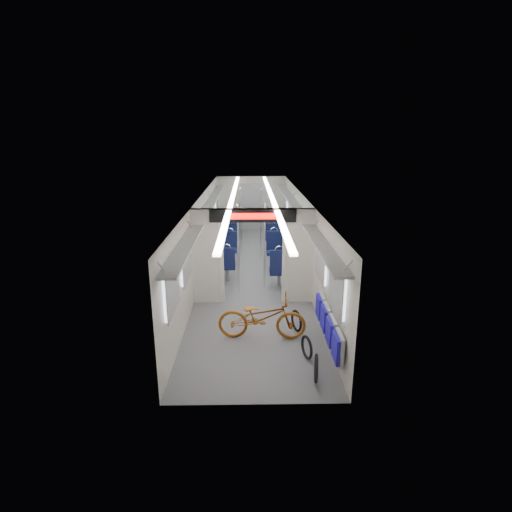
# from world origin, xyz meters

# --- Properties ---
(carriage) EXTENTS (12.00, 12.02, 2.31)m
(carriage) POSITION_xyz_m (0.00, -0.27, 1.50)
(carriage) COLOR #515456
(carriage) RESTS_ON ground
(bicycle) EXTENTS (1.78, 0.72, 0.92)m
(bicycle) POSITION_xyz_m (0.16, -3.91, 0.46)
(bicycle) COLOR #925115
(bicycle) RESTS_ON ground
(flip_bench) EXTENTS (0.12, 2.11, 0.52)m
(flip_bench) POSITION_xyz_m (1.35, -4.53, 0.58)
(flip_bench) COLOR gray
(flip_bench) RESTS_ON carriage
(bike_hoop_a) EXTENTS (0.12, 0.48, 0.48)m
(bike_hoop_a) POSITION_xyz_m (1.00, -5.41, 0.22)
(bike_hoop_a) COLOR black
(bike_hoop_a) RESTS_ON ground
(bike_hoop_b) EXTENTS (0.17, 0.44, 0.45)m
(bike_hoop_b) POSITION_xyz_m (0.95, -4.69, 0.20)
(bike_hoop_b) COLOR black
(bike_hoop_b) RESTS_ON ground
(bike_hoop_c) EXTENTS (0.20, 0.45, 0.46)m
(bike_hoop_c) POSITION_xyz_m (0.89, -3.62, 0.21)
(bike_hoop_c) COLOR black
(bike_hoop_c) RESTS_ON ground
(seat_bay_near_left) EXTENTS (0.91, 2.07, 1.10)m
(seat_bay_near_left) POSITION_xyz_m (-0.93, 0.35, 0.54)
(seat_bay_near_left) COLOR #0C1236
(seat_bay_near_left) RESTS_ON ground
(seat_bay_near_right) EXTENTS (0.96, 2.31, 1.17)m
(seat_bay_near_right) POSITION_xyz_m (0.93, -0.02, 0.57)
(seat_bay_near_right) COLOR #0C1236
(seat_bay_near_right) RESTS_ON ground
(seat_bay_far_left) EXTENTS (0.92, 2.12, 1.11)m
(seat_bay_far_left) POSITION_xyz_m (-0.93, 3.53, 0.55)
(seat_bay_far_left) COLOR #0C1236
(seat_bay_far_left) RESTS_ON ground
(seat_bay_far_right) EXTENTS (0.90, 2.04, 1.09)m
(seat_bay_far_right) POSITION_xyz_m (0.93, 3.59, 0.54)
(seat_bay_far_right) COLOR #0C1236
(seat_bay_far_right) RESTS_ON ground
(stanchion_near_left) EXTENTS (0.05, 0.05, 2.30)m
(stanchion_near_left) POSITION_xyz_m (-0.37, -1.33, 1.15)
(stanchion_near_left) COLOR silver
(stanchion_near_left) RESTS_ON ground
(stanchion_near_right) EXTENTS (0.04, 0.04, 2.30)m
(stanchion_near_right) POSITION_xyz_m (0.30, -1.23, 1.15)
(stanchion_near_right) COLOR silver
(stanchion_near_right) RESTS_ON ground
(stanchion_far_left) EXTENTS (0.04, 0.04, 2.30)m
(stanchion_far_left) POSITION_xyz_m (-0.36, 1.99, 1.15)
(stanchion_far_left) COLOR silver
(stanchion_far_left) RESTS_ON ground
(stanchion_far_right) EXTENTS (0.04, 0.04, 2.30)m
(stanchion_far_right) POSITION_xyz_m (0.29, 1.69, 1.15)
(stanchion_far_right) COLOR silver
(stanchion_far_right) RESTS_ON ground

